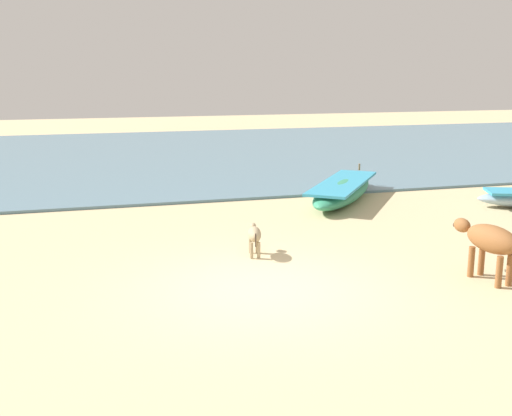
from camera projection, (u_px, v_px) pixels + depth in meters
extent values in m
plane|color=#CCB789|center=(265.00, 289.00, 10.37)|extent=(80.00, 80.00, 0.00)
cube|color=slate|center=(148.00, 155.00, 26.39)|extent=(60.00, 20.00, 0.08)
ellipsoid|color=#338C66|center=(343.00, 191.00, 17.34)|extent=(3.75, 4.46, 0.55)
cube|color=#3399BF|center=(343.00, 183.00, 17.29)|extent=(3.39, 3.99, 0.07)
cube|color=olive|center=(346.00, 184.00, 17.63)|extent=(0.83, 0.67, 0.04)
cylinder|color=olive|center=(359.00, 167.00, 19.25)|extent=(0.06, 0.06, 0.20)
ellipsoid|color=brown|center=(492.00, 239.00, 10.60)|extent=(0.61, 1.15, 0.48)
ellipsoid|color=brown|center=(462.00, 225.00, 11.23)|extent=(0.27, 0.39, 0.26)
sphere|color=#2D2119|center=(456.00, 225.00, 11.38)|extent=(0.11, 0.11, 0.10)
cylinder|color=brown|center=(471.00, 262.00, 10.94)|extent=(0.11, 0.11, 0.55)
cylinder|color=brown|center=(481.00, 260.00, 11.04)|extent=(0.11, 0.11, 0.55)
cylinder|color=brown|center=(499.00, 272.00, 10.37)|extent=(0.11, 0.11, 0.55)
cylinder|color=brown|center=(510.00, 270.00, 10.47)|extent=(0.11, 0.11, 0.55)
ellipsoid|color=tan|center=(254.00, 234.00, 12.15)|extent=(0.38, 0.68, 0.28)
ellipsoid|color=tan|center=(253.00, 226.00, 12.55)|extent=(0.17, 0.23, 0.15)
sphere|color=#2D2119|center=(253.00, 226.00, 12.65)|extent=(0.07, 0.07, 0.06)
cylinder|color=tan|center=(250.00, 245.00, 12.38)|extent=(0.06, 0.06, 0.32)
cylinder|color=tan|center=(257.00, 245.00, 12.39)|extent=(0.06, 0.06, 0.32)
cylinder|color=tan|center=(252.00, 251.00, 12.02)|extent=(0.06, 0.06, 0.32)
cylinder|color=tan|center=(259.00, 250.00, 12.03)|extent=(0.06, 0.06, 0.32)
cylinder|color=#2D2119|center=(256.00, 240.00, 11.82)|extent=(0.02, 0.02, 0.26)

